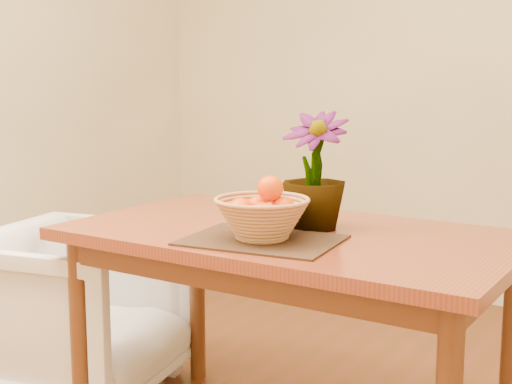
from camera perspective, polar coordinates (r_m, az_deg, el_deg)
The scene contains 7 objects.
wall_back at distance 4.01m, azimuth 17.12°, elevation 10.47°, with size 4.00×0.02×2.70m, color #FDF0C0.
table at distance 2.27m, azimuth 2.76°, elevation -5.23°, with size 1.40×0.80×0.75m.
placemat at distance 2.09m, azimuth 0.48°, elevation -3.87°, with size 0.44×0.33×0.01m, color #331F12.
wicker_basket at distance 2.08m, azimuth 0.48°, elevation -2.26°, with size 0.28×0.28×0.12m.
orange_pile at distance 2.08m, azimuth 0.61°, elevation -1.16°, with size 0.17×0.16×0.14m.
potted_plant at distance 2.25m, azimuth 4.69°, elevation 1.71°, with size 0.21×0.21×0.37m, color #164E16.
armchair at distance 2.87m, azimuth -14.05°, elevation -8.59°, with size 0.71×0.66×0.73m, color gray.
Camera 1 is at (1.09, -1.61, 1.22)m, focal length 50.00 mm.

